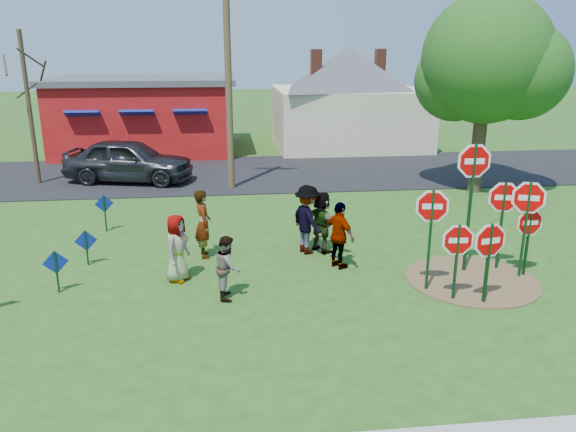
# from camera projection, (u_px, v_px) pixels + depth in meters

# --- Properties ---
(ground) EXTENTS (120.00, 120.00, 0.00)m
(ground) POSITION_uv_depth(u_px,v_px,m) (286.00, 273.00, 14.26)
(ground) COLOR #2A4E16
(ground) RESTS_ON ground
(road) EXTENTS (120.00, 7.50, 0.04)m
(road) POSITION_uv_depth(u_px,v_px,m) (258.00, 173.00, 25.17)
(road) COLOR black
(road) RESTS_ON ground
(dirt_patch) EXTENTS (3.20, 3.20, 0.03)m
(dirt_patch) POSITION_uv_depth(u_px,v_px,m) (472.00, 280.00, 13.80)
(dirt_patch) COLOR brown
(dirt_patch) RESTS_ON ground
(red_building) EXTENTS (9.40, 7.69, 3.90)m
(red_building) POSITION_uv_depth(u_px,v_px,m) (147.00, 114.00, 30.17)
(red_building) COLOR #A01011
(red_building) RESTS_ON ground
(cream_house) EXTENTS (9.40, 9.40, 6.50)m
(cream_house) POSITION_uv_depth(u_px,v_px,m) (348.00, 93.00, 31.09)
(cream_house) COLOR beige
(cream_house) RESTS_ON ground
(stop_sign_a) EXTENTS (0.98, 0.08, 1.92)m
(stop_sign_a) POSITION_uv_depth(u_px,v_px,m) (458.00, 246.00, 12.39)
(stop_sign_a) COLOR #0F3816
(stop_sign_a) RESTS_ON ground
(stop_sign_b) EXTENTS (1.14, 0.08, 3.43)m
(stop_sign_b) POSITION_uv_depth(u_px,v_px,m) (473.00, 175.00, 13.64)
(stop_sign_b) COLOR #0F3816
(stop_sign_b) RESTS_ON ground
(stop_sign_c) EXTENTS (1.02, 0.38, 2.59)m
(stop_sign_c) POSITION_uv_depth(u_px,v_px,m) (528.00, 208.00, 13.48)
(stop_sign_c) COLOR #0F3816
(stop_sign_c) RESTS_ON ground
(stop_sign_d) EXTENTS (1.02, 0.27, 2.44)m
(stop_sign_d) POSITION_uv_depth(u_px,v_px,m) (503.00, 204.00, 14.00)
(stop_sign_d) COLOR #0F3816
(stop_sign_d) RESTS_ON ground
(stop_sign_e) EXTENTS (1.05, 0.21, 2.01)m
(stop_sign_e) POSITION_uv_depth(u_px,v_px,m) (489.00, 247.00, 12.22)
(stop_sign_e) COLOR #0F3816
(stop_sign_e) RESTS_ON ground
(stop_sign_f) EXTENTS (0.94, 0.11, 1.87)m
(stop_sign_f) POSITION_uv_depth(u_px,v_px,m) (529.00, 227.00, 13.70)
(stop_sign_f) COLOR #0F3816
(stop_sign_f) RESTS_ON ground
(stop_sign_g) EXTENTS (1.01, 0.21, 2.57)m
(stop_sign_g) POSITION_uv_depth(u_px,v_px,m) (431.00, 217.00, 12.74)
(stop_sign_g) COLOR #0F3816
(stop_sign_g) RESTS_ON ground
(blue_diamond_b) EXTENTS (0.55, 0.20, 1.04)m
(blue_diamond_b) POSITION_uv_depth(u_px,v_px,m) (56.00, 267.00, 12.96)
(blue_diamond_b) COLOR #0F3816
(blue_diamond_b) RESTS_ON ground
(blue_diamond_c) EXTENTS (0.56, 0.14, 0.96)m
(blue_diamond_c) POSITION_uv_depth(u_px,v_px,m) (86.00, 244.00, 14.59)
(blue_diamond_c) COLOR #0F3816
(blue_diamond_c) RESTS_ON ground
(blue_diamond_d) EXTENTS (0.54, 0.18, 1.17)m
(blue_diamond_d) POSITION_uv_depth(u_px,v_px,m) (105.00, 209.00, 17.19)
(blue_diamond_d) COLOR #0F3816
(blue_diamond_d) RESTS_ON ground
(person_a) EXTENTS (0.82, 0.97, 1.68)m
(person_a) POSITION_uv_depth(u_px,v_px,m) (177.00, 248.00, 13.58)
(person_a) COLOR #393D86
(person_a) RESTS_ON ground
(person_b) EXTENTS (0.57, 0.75, 1.87)m
(person_b) POSITION_uv_depth(u_px,v_px,m) (203.00, 224.00, 15.10)
(person_b) COLOR teal
(person_b) RESTS_ON ground
(person_c) EXTENTS (0.57, 0.72, 1.47)m
(person_c) POSITION_uv_depth(u_px,v_px,m) (228.00, 267.00, 12.70)
(person_c) COLOR brown
(person_c) RESTS_ON ground
(person_d) EXTENTS (1.15, 1.42, 1.92)m
(person_d) POSITION_uv_depth(u_px,v_px,m) (307.00, 220.00, 15.36)
(person_d) COLOR #36353A
(person_d) RESTS_ON ground
(person_e) EXTENTS (0.90, 1.11, 1.76)m
(person_e) POSITION_uv_depth(u_px,v_px,m) (339.00, 236.00, 14.33)
(person_e) COLOR #4A2A58
(person_e) RESTS_ON ground
(person_f) EXTENTS (1.28, 1.61, 1.71)m
(person_f) POSITION_uv_depth(u_px,v_px,m) (322.00, 222.00, 15.51)
(person_f) COLOR #184924
(person_f) RESTS_ON ground
(suv) EXTENTS (5.58, 3.28, 1.78)m
(suv) POSITION_uv_depth(u_px,v_px,m) (129.00, 160.00, 23.29)
(suv) COLOR #2A2B2F
(suv) RESTS_ON road
(utility_pole) EXTENTS (2.05, 0.41, 8.40)m
(utility_pole) POSITION_uv_depth(u_px,v_px,m) (228.00, 75.00, 21.28)
(utility_pole) COLOR #4C3823
(utility_pole) RESTS_ON ground
(leafy_tree) EXTENTS (5.24, 4.78, 7.45)m
(leafy_tree) POSITION_uv_depth(u_px,v_px,m) (489.00, 66.00, 20.72)
(leafy_tree) COLOR #382819
(leafy_tree) RESTS_ON ground
(bare_tree_west) EXTENTS (1.80, 1.80, 6.11)m
(bare_tree_west) POSITION_uv_depth(u_px,v_px,m) (26.00, 86.00, 22.15)
(bare_tree_west) COLOR #382819
(bare_tree_west) RESTS_ON ground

